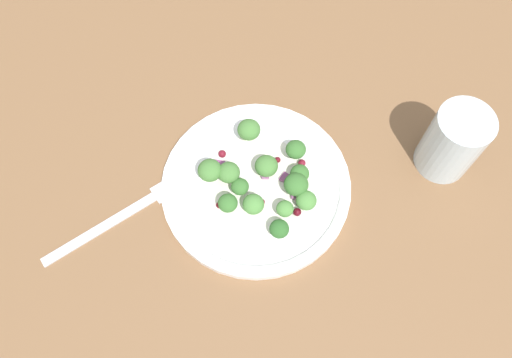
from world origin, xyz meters
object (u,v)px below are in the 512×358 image
object	(u,v)px
broccoli_floret_0	(210,171)
plate	(256,185)
broccoli_floret_1	(288,208)
fork	(122,215)
water_glass	(453,142)
broccoli_floret_2	(306,201)

from	to	relation	value
broccoli_floret_0	plate	bearing A→B (deg)	71.74
broccoli_floret_1	fork	xyz separation A→B (cm)	(-4.20, -19.52, -2.71)
plate	fork	distance (cm)	16.70
broccoli_floret_1	water_glass	world-z (taller)	water_glass
broccoli_floret_1	water_glass	distance (cm)	21.38
broccoli_floret_1	water_glass	bearing A→B (deg)	99.70
broccoli_floret_2	water_glass	world-z (taller)	water_glass
plate	water_glass	xyz separation A→B (cm)	(0.97, 23.84, 3.98)
broccoli_floret_1	broccoli_floret_2	size ratio (longest dim) A/B	0.83
fork	water_glass	bearing A→B (deg)	89.13
broccoli_floret_1	fork	size ratio (longest dim) A/B	0.12
fork	broccoli_floret_1	bearing A→B (deg)	77.85
plate	broccoli_floret_0	world-z (taller)	broccoli_floret_0
fork	plate	bearing A→B (deg)	91.21
broccoli_floret_2	fork	size ratio (longest dim) A/B	0.14
fork	water_glass	size ratio (longest dim) A/B	1.84
broccoli_floret_1	fork	world-z (taller)	broccoli_floret_1
broccoli_floret_0	broccoli_floret_1	bearing A→B (deg)	52.15
water_glass	broccoli_floret_2	bearing A→B (deg)	-80.87
broccoli_floret_2	fork	bearing A→B (deg)	-99.35
broccoli_floret_2	plate	bearing A→B (deg)	-127.19
plate	fork	world-z (taller)	plate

